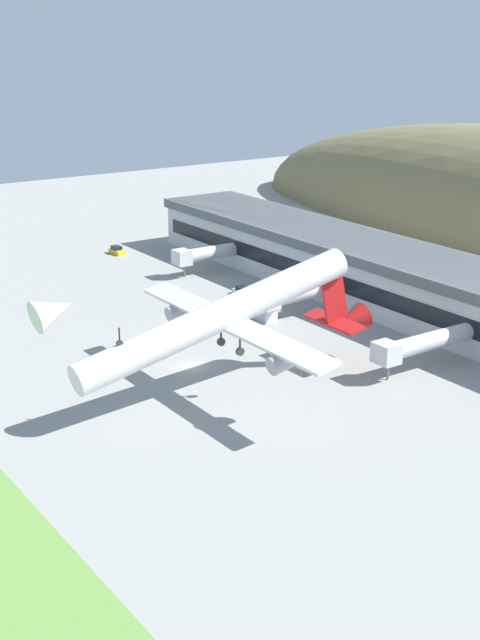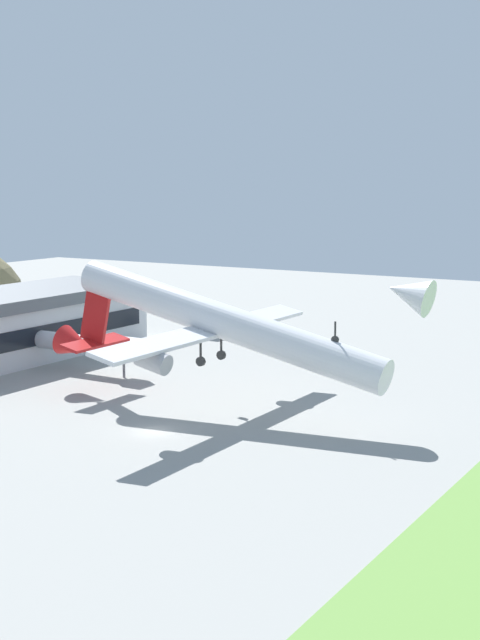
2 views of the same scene
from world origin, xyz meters
The scene contains 5 objects.
ground_plane centered at (0.00, 0.00, 0.00)m, with size 329.17×329.17×0.00m, color gray.
jetway_2 centered at (19.58, 25.48, 3.99)m, with size 3.38×17.36×5.43m.
cargo_airplane centered at (10.86, -1.29, 10.41)m, with size 40.09×50.03×14.54m.
box_truck centered at (55.15, 26.75, 1.37)m, with size 8.15×3.13×2.84m.
traffic_cone_0 centered at (45.33, 11.92, 0.28)m, with size 0.52×0.52×0.58m.
Camera 2 is at (-75.10, -56.08, 26.71)m, focal length 50.00 mm.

